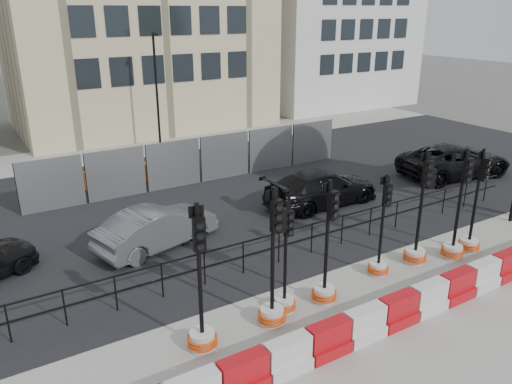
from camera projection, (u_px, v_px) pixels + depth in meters
ground at (337, 270)px, 14.32m from camera, size 120.00×120.00×0.00m
sidewalk_near at (418, 322)px, 11.92m from camera, size 40.00×6.00×0.02m
road at (223, 196)px, 19.92m from camera, size 40.00×14.00×0.03m
sidewalk_far at (145, 147)px, 27.14m from camera, size 40.00×4.00×0.02m
kerb_railing at (312, 233)px, 15.05m from camera, size 18.00×0.04×1.00m
heras_fencing at (192, 163)px, 21.93m from camera, size 14.33×1.72×2.00m
lamp_post_far at (157, 89)px, 25.46m from camera, size 0.12×0.56×6.00m
barrier_row at (413, 305)px, 11.96m from camera, size 14.65×0.50×0.80m
traffic_signal_a at (202, 321)px, 10.76m from camera, size 0.68×0.68×3.44m
traffic_signal_b at (273, 293)px, 11.59m from camera, size 0.68×0.68×3.45m
traffic_signal_c at (285, 289)px, 12.17m from camera, size 0.58×0.58×2.93m
traffic_signal_d at (326, 274)px, 12.52m from camera, size 0.65×0.65×3.28m
traffic_signal_e at (380, 255)px, 13.87m from camera, size 0.58×0.58×2.97m
traffic_signal_f at (418, 238)px, 14.45m from camera, size 0.68×0.68×3.43m
traffic_signal_g at (455, 237)px, 14.77m from camera, size 0.67×0.67×3.41m
traffic_signal_h at (471, 231)px, 15.21m from camera, size 0.65×0.65×3.28m
car_b at (157, 227)px, 15.51m from camera, size 3.50×4.72×1.31m
car_c at (322, 188)px, 18.89m from camera, size 2.02×4.72×1.35m
car_d at (455, 160)px, 22.17m from camera, size 3.80×5.84×1.44m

